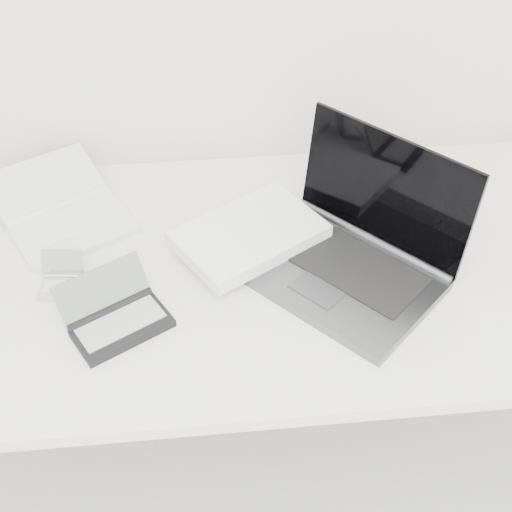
{
  "coord_description": "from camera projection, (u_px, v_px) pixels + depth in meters",
  "views": [
    {
      "loc": [
        -0.14,
        0.44,
        1.79
      ],
      "look_at": [
        -0.03,
        1.51,
        0.79
      ],
      "focal_mm": 50.0,
      "sensor_mm": 36.0,
      "label": 1
    }
  ],
  "objects": [
    {
      "name": "laptop_large",
      "position": [
        314.0,
        245.0,
        1.52
      ],
      "size": [
        0.62,
        0.53,
        0.27
      ],
      "rotation": [
        0.0,
        0.0,
        -0.81
      ],
      "color": "#57595C",
      "rests_on": "desk"
    },
    {
      "name": "palmtop_charcoal",
      "position": [
        117.0,
        318.0,
        1.4
      ],
      "size": [
        0.24,
        0.22,
        0.09
      ],
      "rotation": [
        0.0,
        0.0,
        0.51
      ],
      "color": "black",
      "rests_on": "desk"
    },
    {
      "name": "desk",
      "position": [
        268.0,
        278.0,
        1.58
      ],
      "size": [
        1.6,
        0.8,
        0.73
      ],
      "color": "white",
      "rests_on": "ground"
    },
    {
      "name": "netbook_open_white",
      "position": [
        65.0,
        215.0,
        1.64
      ],
      "size": [
        0.38,
        0.41,
        0.06
      ],
      "rotation": [
        0.0,
        0.0,
        0.49
      ],
      "color": "white",
      "rests_on": "desk"
    },
    {
      "name": "pda_silver",
      "position": [
        62.0,
        281.0,
        1.48
      ],
      "size": [
        0.1,
        0.1,
        0.07
      ],
      "rotation": [
        0.0,
        0.0,
        -0.12
      ],
      "color": "silver",
      "rests_on": "desk"
    }
  ]
}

